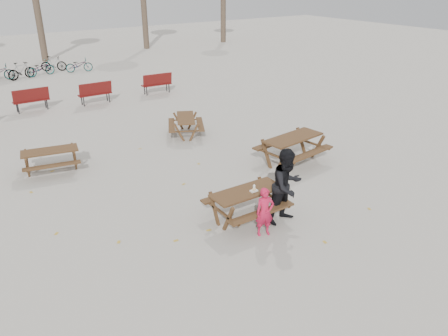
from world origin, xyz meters
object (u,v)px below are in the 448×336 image
food_tray (254,191)px  picnic_table_far (186,126)px  child (265,212)px  picnic_table_north (51,161)px  adult (287,186)px  main_picnic_table (247,197)px  soda_bottle (254,188)px  picnic_table_east (293,150)px

food_tray → picnic_table_far: 6.51m
child → picnic_table_north: (-3.19, 6.37, -0.24)m
adult → picnic_table_north: bearing=116.9°
picnic_table_far → food_tray: bearing=-167.6°
adult → picnic_table_north: adult is taller
main_picnic_table → soda_bottle: soda_bottle is taller
child → soda_bottle: bearing=90.8°
child → picnic_table_east: 4.39m
adult → picnic_table_east: size_ratio=0.93×
food_tray → picnic_table_north: bearing=120.7°
soda_bottle → adult: (0.61, -0.49, 0.09)m
main_picnic_table → child: child is taller
main_picnic_table → picnic_table_east: bearing=31.2°
food_tray → adult: adult is taller
soda_bottle → picnic_table_far: (1.62, 6.27, -0.50)m
main_picnic_table → picnic_table_far: (1.75, 6.16, -0.24)m
main_picnic_table → child: (-0.09, -0.80, 0.01)m
soda_bottle → picnic_table_far: size_ratio=0.11×
soda_bottle → picnic_table_far: 6.50m
picnic_table_far → child: bearing=-167.8°
soda_bottle → picnic_table_north: 6.64m
soda_bottle → picnic_table_north: soda_bottle is taller
food_tray → soda_bottle: bearing=41.7°
food_tray → adult: 0.79m
picnic_table_east → food_tray: bearing=-153.6°
child → adult: size_ratio=0.63×
picnic_table_far → picnic_table_east: bearing=-132.7°
main_picnic_table → adult: (0.74, -0.60, 0.35)m
main_picnic_table → picnic_table_north: bearing=120.5°
adult → main_picnic_table: bearing=134.8°
picnic_table_north → picnic_table_east: bearing=-17.7°
food_tray → adult: (0.62, -0.47, 0.15)m
food_tray → soda_bottle: (0.02, 0.02, 0.05)m
child → adult: (0.82, 0.21, 0.35)m
child → picnic_table_far: bearing=93.3°
soda_bottle → picnic_table_east: soda_bottle is taller
adult → picnic_table_far: size_ratio=1.18×
adult → child: bearing=-172.0°
child → picnic_table_east: (3.38, 2.80, -0.16)m
main_picnic_table → adult: size_ratio=0.96×
adult → picnic_table_far: 6.86m
main_picnic_table → food_tray: size_ratio=10.00×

